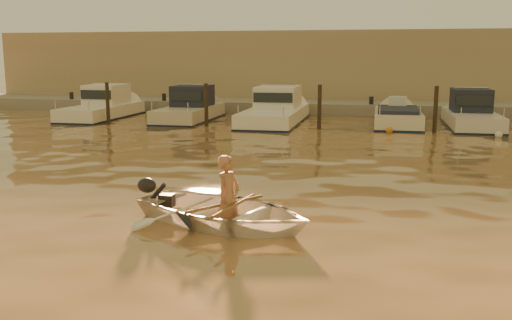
% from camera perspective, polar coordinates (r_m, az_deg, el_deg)
% --- Properties ---
extents(ground_plane, '(160.00, 160.00, 0.00)m').
position_cam_1_polar(ground_plane, '(12.48, 0.68, -4.84)').
color(ground_plane, brown).
rests_on(ground_plane, ground).
extents(dinghy, '(4.45, 3.81, 0.78)m').
position_cam_1_polar(dinghy, '(11.28, -3.22, -5.11)').
color(dinghy, white).
rests_on(dinghy, ground_plane).
extents(person, '(0.59, 0.72, 1.69)m').
position_cam_1_polar(person, '(11.15, -2.81, -3.82)').
color(person, '#A26F51').
rests_on(person, dinghy).
extents(outboard_motor, '(0.98, 0.69, 0.70)m').
position_cam_1_polar(outboard_motor, '(12.18, -8.99, -3.99)').
color(outboard_motor, black).
rests_on(outboard_motor, dinghy).
extents(oar_port, '(0.36, 2.09, 0.13)m').
position_cam_1_polar(oar_port, '(11.10, -2.17, -4.54)').
color(oar_port, brown).
rests_on(oar_port, dinghy).
extents(oar_starboard, '(1.11, 1.85, 0.13)m').
position_cam_1_polar(oar_starboard, '(11.21, -3.02, -4.40)').
color(oar_starboard, brown).
rests_on(oar_starboard, dinghy).
extents(moored_boat_0, '(2.21, 7.03, 1.75)m').
position_cam_1_polar(moored_boat_0, '(31.39, -15.18, 5.20)').
color(moored_boat_0, white).
rests_on(moored_boat_0, ground_plane).
extents(moored_boat_1, '(2.21, 6.59, 1.75)m').
position_cam_1_polar(moored_boat_1, '(29.49, -6.69, 5.18)').
color(moored_boat_1, beige).
rests_on(moored_boat_1, ground_plane).
extents(moored_boat_2, '(2.52, 8.36, 1.75)m').
position_cam_1_polar(moored_boat_2, '(28.37, 1.95, 5.04)').
color(moored_boat_2, white).
rests_on(moored_boat_2, ground_plane).
extents(moored_boat_3, '(2.12, 6.09, 0.95)m').
position_cam_1_polar(moored_boat_3, '(27.98, 13.96, 3.84)').
color(moored_boat_3, beige).
rests_on(moored_boat_3, ground_plane).
extents(moored_boat_4, '(2.10, 6.53, 1.75)m').
position_cam_1_polar(moored_boat_4, '(28.24, 20.77, 4.34)').
color(moored_boat_4, silver).
rests_on(moored_boat_4, ground_plane).
extents(piling_0, '(0.18, 0.18, 2.20)m').
position_cam_1_polar(piling_0, '(28.76, -14.60, 5.33)').
color(piling_0, '#2D2319').
rests_on(piling_0, ground_plane).
extents(piling_1, '(0.18, 0.18, 2.20)m').
position_cam_1_polar(piling_1, '(26.89, -4.99, 5.29)').
color(piling_1, '#2D2319').
rests_on(piling_1, ground_plane).
extents(piling_2, '(0.18, 0.18, 2.20)m').
position_cam_1_polar(piling_2, '(25.84, 6.36, 5.06)').
color(piling_2, '#2D2319').
rests_on(piling_2, ground_plane).
extents(piling_3, '(0.18, 0.18, 2.20)m').
position_cam_1_polar(piling_3, '(25.82, 17.50, 4.64)').
color(piling_3, '#2D2319').
rests_on(piling_3, ground_plane).
extents(fender_a, '(0.30, 0.30, 0.30)m').
position_cam_1_polar(fender_a, '(28.96, -17.91, 3.60)').
color(fender_a, white).
rests_on(fender_a, ground_plane).
extents(fender_b, '(0.30, 0.30, 0.30)m').
position_cam_1_polar(fender_b, '(27.30, -7.07, 3.64)').
color(fender_b, '#D35418').
rests_on(fender_b, ground_plane).
extents(fender_c, '(0.30, 0.30, 0.30)m').
position_cam_1_polar(fender_c, '(25.56, 0.81, 3.26)').
color(fender_c, white).
rests_on(fender_c, ground_plane).
extents(fender_d, '(0.30, 0.30, 0.30)m').
position_cam_1_polar(fender_d, '(25.16, 13.18, 2.87)').
color(fender_d, '#C36B16').
rests_on(fender_d, ground_plane).
extents(fender_e, '(0.30, 0.30, 0.30)m').
position_cam_1_polar(fender_e, '(25.23, 23.10, 2.33)').
color(fender_e, silver).
rests_on(fender_e, ground_plane).
extents(quay, '(52.00, 4.00, 1.00)m').
position_cam_1_polar(quay, '(33.53, 8.03, 4.96)').
color(quay, gray).
rests_on(quay, ground_plane).
extents(waterfront_building, '(46.00, 7.00, 4.80)m').
position_cam_1_polar(waterfront_building, '(38.88, 8.72, 9.00)').
color(waterfront_building, '#9E8466').
rests_on(waterfront_building, quay).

